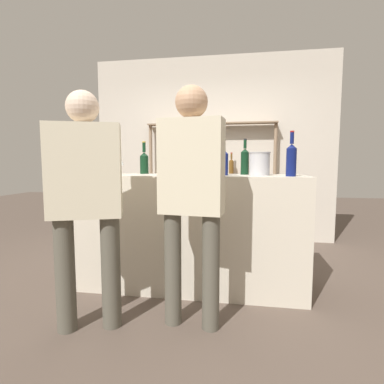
{
  "coord_description": "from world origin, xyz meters",
  "views": [
    {
      "loc": [
        0.46,
        -2.79,
        1.2
      ],
      "look_at": [
        0.0,
        0.0,
        0.92
      ],
      "focal_mm": 28.0,
      "sensor_mm": 36.0,
      "label": 1
    }
  ],
  "objects": [
    {
      "name": "counter_bottle_5",
      "position": [
        -0.03,
        -0.05,
        1.21
      ],
      "size": [
        0.07,
        0.07,
        0.32
      ],
      "color": "silver",
      "rests_on": "bar_counter"
    },
    {
      "name": "ground_plane",
      "position": [
        0.0,
        0.0,
        0.0
      ],
      "size": [
        16.0,
        16.0,
        0.0
      ],
      "primitive_type": "plane",
      "color": "brown"
    },
    {
      "name": "ice_bucket",
      "position": [
        0.62,
        0.01,
        1.19
      ],
      "size": [
        0.19,
        0.19,
        0.21
      ],
      "color": "#B2B2B7",
      "rests_on": "bar_counter"
    },
    {
      "name": "wine_glass",
      "position": [
        -0.74,
        0.06,
        1.21
      ],
      "size": [
        0.07,
        0.07,
        0.17
      ],
      "color": "silver",
      "rests_on": "bar_counter"
    },
    {
      "name": "counter_bottle_3",
      "position": [
        0.87,
        -0.15,
        1.23
      ],
      "size": [
        0.08,
        0.08,
        0.38
      ],
      "color": "#0F1956",
      "rests_on": "bar_counter"
    },
    {
      "name": "customer_center",
      "position": [
        0.11,
        -0.71,
        1.02
      ],
      "size": [
        0.47,
        0.24,
        1.73
      ],
      "rotation": [
        0.0,
        0.0,
        1.46
      ],
      "color": "#575347",
      "rests_on": "ground_plane"
    },
    {
      "name": "counter_bottle_2",
      "position": [
        -0.13,
        -0.17,
        1.23
      ],
      "size": [
        0.07,
        0.07,
        0.38
      ],
      "color": "#0F1956",
      "rests_on": "bar_counter"
    },
    {
      "name": "bar_counter",
      "position": [
        0.0,
        0.0,
        0.54
      ],
      "size": [
        2.09,
        0.64,
        1.08
      ],
      "primitive_type": "cube",
      "color": "beige",
      "rests_on": "ground_plane"
    },
    {
      "name": "customer_left",
      "position": [
        -0.61,
        -0.86,
        0.98
      ],
      "size": [
        0.53,
        0.37,
        1.69
      ],
      "rotation": [
        0.0,
        0.0,
        1.92
      ],
      "color": "#575347",
      "rests_on": "ground_plane"
    },
    {
      "name": "counter_bottle_0",
      "position": [
        0.49,
        0.16,
        1.22
      ],
      "size": [
        0.08,
        0.08,
        0.34
      ],
      "color": "black",
      "rests_on": "bar_counter"
    },
    {
      "name": "counter_bottle_1",
      "position": [
        -0.53,
        0.19,
        1.21
      ],
      "size": [
        0.09,
        0.09,
        0.33
      ],
      "color": "black",
      "rests_on": "bar_counter"
    },
    {
      "name": "counter_bottle_4",
      "position": [
        0.29,
        -0.01,
        1.21
      ],
      "size": [
        0.09,
        0.09,
        0.34
      ],
      "color": "#0F1956",
      "rests_on": "bar_counter"
    },
    {
      "name": "back_wall",
      "position": [
        0.0,
        1.92,
        1.4
      ],
      "size": [
        3.69,
        0.12,
        2.8
      ],
      "primitive_type": "cube",
      "color": "beige",
      "rests_on": "ground_plane"
    },
    {
      "name": "back_shelf",
      "position": [
        -0.01,
        1.74,
        1.17
      ],
      "size": [
        1.93,
        0.18,
        1.78
      ],
      "color": "#897056",
      "rests_on": "ground_plane"
    }
  ]
}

